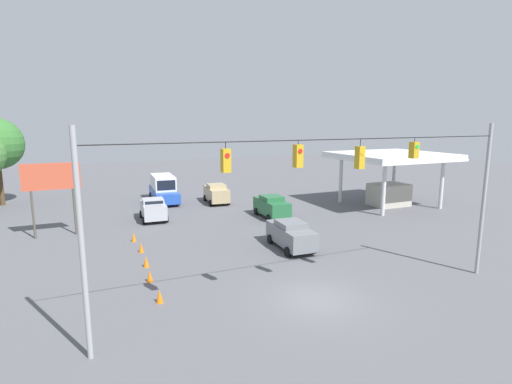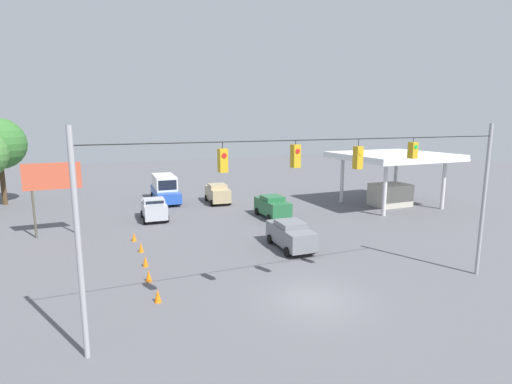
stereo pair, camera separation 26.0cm
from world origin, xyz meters
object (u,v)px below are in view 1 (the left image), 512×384
Objects in this scene: gas_station at (390,167)px; traffic_cone_nearest at (160,296)px; traffic_cone_fourth at (141,248)px; sedan_silver_withflow_far at (153,209)px; sedan_green_oncoming_far at (272,206)px; traffic_cone_second at (150,276)px; box_truck_blue_withflow_deep at (164,189)px; traffic_cone_third at (146,262)px; sedan_grey_crossing_near at (291,234)px; traffic_cone_fifth at (134,237)px; sedan_tan_oncoming_deep at (216,193)px; roadside_billboard at (52,183)px; overhead_signal_span at (328,193)px.

traffic_cone_nearest is at bearing 26.88° from gas_station.
sedan_silver_withflow_far is at bearing -104.79° from traffic_cone_fourth.
sedan_green_oncoming_far reaches higher than traffic_cone_second.
box_truck_blue_withflow_deep is 19.71m from traffic_cone_third.
sedan_grey_crossing_near is 7.13× the size of traffic_cone_fifth.
box_truck_blue_withflow_deep is at bearing -109.32° from traffic_cone_fifth.
sedan_tan_oncoming_deep reaches higher than traffic_cone_third.
traffic_cone_second and traffic_cone_fifth have the same top height.
box_truck_blue_withflow_deep is 8.22m from sedan_silver_withflow_far.
traffic_cone_fifth is (0.03, -5.50, 0.00)m from traffic_cone_third.
sedan_silver_withflow_far is at bearing -164.35° from roadside_billboard.
roadside_billboard is at bearing -60.55° from traffic_cone_third.
roadside_billboard is (5.03, -14.19, 3.74)m from traffic_cone_nearest.
sedan_grey_crossing_near is at bearing -108.26° from overhead_signal_span.
sedan_silver_withflow_far is 6.09× the size of traffic_cone_nearest.
sedan_tan_oncoming_deep is 8.69m from sedan_silver_withflow_far.
sedan_grey_crossing_near reaches higher than traffic_cone_fourth.
roadside_billboard is at bearing -3.78° from sedan_green_oncoming_far.
overhead_signal_span is at bearing 120.44° from traffic_cone_fourth.
traffic_cone_nearest is (9.63, 4.67, -0.66)m from sedan_grey_crossing_near.
traffic_cone_nearest is (4.87, 24.14, -1.04)m from box_truck_blue_withflow_deep.
traffic_cone_second is (2.50, 13.58, -0.66)m from sedan_silver_withflow_far.
traffic_cone_fifth is (9.52, -5.87, -0.66)m from sedan_grey_crossing_near.
gas_station is (-20.50, 11.28, 2.50)m from box_truck_blue_withflow_deep.
sedan_silver_withflow_far is at bearing 33.11° from sedan_tan_oncoming_deep.
traffic_cone_fourth is at bearing 11.25° from gas_station.
box_truck_blue_withflow_deep is at bearing -56.31° from sedan_green_oncoming_far.
traffic_cone_second is at bearing -41.82° from overhead_signal_span.
overhead_signal_span is 10.60m from traffic_cone_second.
traffic_cone_third is (12.14, 8.01, -0.69)m from sedan_green_oncoming_far.
traffic_cone_fifth is (9.64, 10.50, -0.71)m from sedan_tan_oncoming_deep.
traffic_cone_nearest is at bearing 81.37° from sedan_silver_withflow_far.
gas_station is (-18.44, -16.37, -1.49)m from overhead_signal_span.
traffic_cone_second is at bearing 11.47° from sedan_grey_crossing_near.
traffic_cone_fourth is at bearing -92.24° from traffic_cone_third.
roadside_billboard is (14.66, -9.52, 3.08)m from sedan_grey_crossing_near.
overhead_signal_span is at bearing 41.59° from gas_station.
traffic_cone_nearest is 5.04m from traffic_cone_third.
roadside_billboard is (5.28, -6.33, 3.74)m from traffic_cone_fourth.
traffic_cone_third is (4.74, 19.10, -1.04)m from box_truck_blue_withflow_deep.
sedan_grey_crossing_near is 11.20m from traffic_cone_fifth.
traffic_cone_nearest is at bearing 88.21° from traffic_cone_fourth.
traffic_cone_third is 1.00× the size of traffic_cone_fifth.
sedan_tan_oncoming_deep is 0.43× the size of gas_station.
gas_station is (-15.62, 8.17, 2.84)m from sedan_tan_oncoming_deep.
traffic_cone_fifth is at bearing 47.44° from sedan_tan_oncoming_deep.
traffic_cone_second is 13.07m from roadside_billboard.
traffic_cone_fourth is 0.12× the size of roadside_billboard.
roadside_billboard is (17.30, -1.14, 3.05)m from sedan_green_oncoming_far.
overhead_signal_span reaches higher than sedan_green_oncoming_far.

